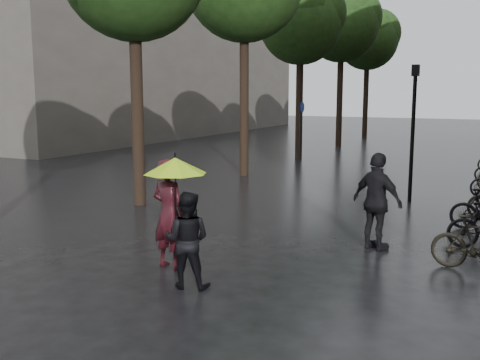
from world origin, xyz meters
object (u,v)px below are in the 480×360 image
Objects in this scene: person_burgundy at (169,214)px; pedestrian_walking at (377,202)px; person_black at (187,240)px; lamp_post at (413,120)px.

pedestrian_walking is at bearing -127.61° from person_burgundy.
person_burgundy is 1.07m from person_black.
lamp_post is at bearing -62.51° from pedestrian_walking.
person_black is 4.03m from pedestrian_walking.
pedestrian_walking is (2.15, 3.41, 0.18)m from person_black.
lamp_post is (-0.25, 5.16, 1.32)m from pedestrian_walking.
pedestrian_walking is 0.50× the size of lamp_post.
person_burgundy is 1.26× the size of person_black.
person_burgundy is 8.43m from lamp_post.
person_burgundy is at bearing -108.84° from lamp_post.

